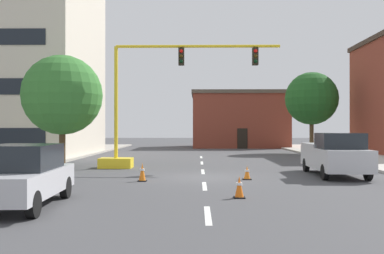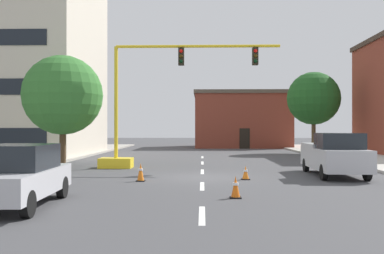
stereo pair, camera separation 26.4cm
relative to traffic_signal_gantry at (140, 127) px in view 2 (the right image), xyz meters
The scene contains 17 objects.
ground_plane 6.14m from the traffic_signal_gantry, 52.38° to the right, with size 160.00×160.00×0.00m, color #424244.
sidewalk_left 9.25m from the traffic_signal_gantry, 157.12° to the left, with size 6.00×56.00×0.14m, color #9E998E.
lane_stripe_seg_1 13.66m from the traffic_signal_gantry, 75.05° to the right, with size 0.16×2.40×0.01m, color silver.
lane_stripe_seg_2 8.59m from the traffic_signal_gantry, 65.17° to the right, with size 0.16×2.40×0.01m, color silver.
lane_stripe_seg_3 4.62m from the traffic_signal_gantry, 30.04° to the right, with size 0.16×2.40×0.01m, color silver.
lane_stripe_seg_4 5.43m from the traffic_signal_gantry, 45.13° to the left, with size 0.16×2.40×0.01m, color silver.
lane_stripe_seg_5 9.91m from the traffic_signal_gantry, 68.87° to the left, with size 0.16×2.40×0.01m, color silver.
building_tall_left 18.32m from the traffic_signal_gantry, 139.43° to the left, with size 15.22×12.92×17.02m.
building_brick_center 28.14m from the traffic_signal_gantry, 73.43° to the left, with size 10.99×8.56×6.41m.
traffic_signal_gantry is the anchor object (origin of this frame).
tree_left_near 4.86m from the traffic_signal_gantry, behind, with size 4.53×4.53×6.36m.
tree_right_far 19.90m from the traffic_signal_gantry, 47.60° to the left, with size 4.67×4.67×7.19m.
pickup_truck_silver 10.39m from the traffic_signal_gantry, 21.81° to the right, with size 2.18×5.46×1.99m.
sedan_silver_near_left 12.14m from the traffic_signal_gantry, 98.10° to the right, with size 2.06×4.58×1.74m.
traffic_cone_roadside_a 7.84m from the traffic_signal_gantry, 45.29° to the right, with size 0.36×0.36×0.59m.
traffic_cone_roadside_b 11.44m from the traffic_signal_gantry, 66.30° to the right, with size 0.36×0.36×0.70m.
traffic_cone_roadside_c 6.43m from the traffic_signal_gantry, 81.40° to the right, with size 0.36×0.36×0.76m.
Camera 2 is at (0.02, -19.48, 2.20)m, focal length 40.59 mm.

